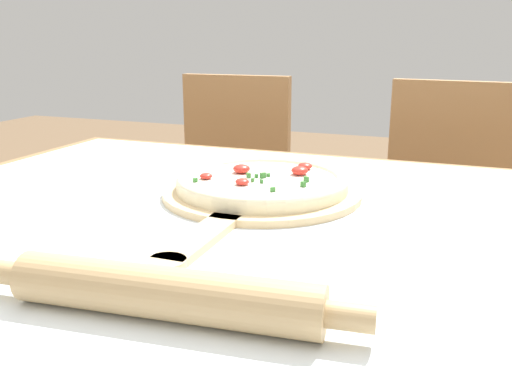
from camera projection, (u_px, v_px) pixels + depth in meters
dining_table at (213, 273)px, 0.90m from camera, size 1.20×1.01×0.74m
towel_cloth at (211, 211)px, 0.87m from camera, size 1.12×0.93×0.00m
pizza_peel at (258, 195)px, 0.93m from camera, size 0.35×0.53×0.01m
pizza at (262, 182)px, 0.95m from camera, size 0.30×0.30×0.03m
rolling_pin at (165, 293)px, 0.53m from camera, size 0.41×0.08×0.05m
chair_left at (227, 190)px, 1.83m from camera, size 0.41×0.41×0.90m
chair_right at (443, 213)px, 1.59m from camera, size 0.44×0.44×0.90m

